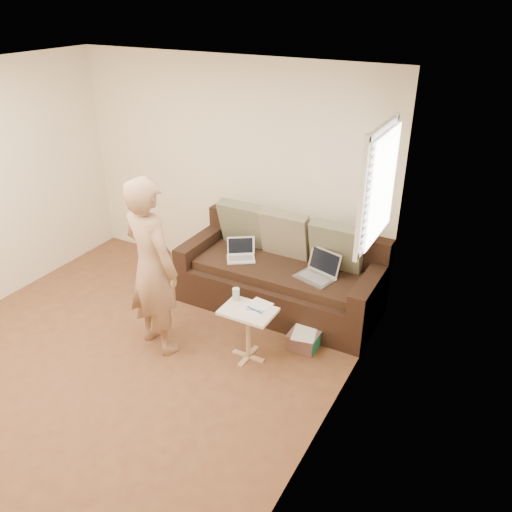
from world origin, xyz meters
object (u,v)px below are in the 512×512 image
laptop_silver (315,279)px  drinking_glass (236,294)px  sofa (280,273)px  striped_box (304,340)px  person (152,267)px  side_table (248,334)px  laptop_white (241,260)px

laptop_silver → drinking_glass: bearing=-105.5°
sofa → striped_box: size_ratio=7.60×
drinking_glass → laptop_silver: bearing=57.5°
person → drinking_glass: (0.71, 0.35, -0.28)m
side_table → drinking_glass: 0.40m
laptop_silver → side_table: (-0.30, -0.88, -0.25)m
laptop_silver → person: 1.69m
sofa → striped_box: (0.56, -0.58, -0.33)m
sofa → person: size_ratio=1.23×
laptop_silver → laptop_white: (-0.89, 0.01, 0.00)m
drinking_glass → side_table: bearing=-29.0°
sofa → side_table: size_ratio=4.00×
laptop_white → striped_box: bearing=-59.1°
person → drinking_glass: 0.84m
laptop_white → person: size_ratio=0.17×
laptop_silver → side_table: bearing=-92.0°
side_table → striped_box: side_table is taller
laptop_silver → striped_box: bearing=-59.7°
sofa → laptop_silver: (0.44, -0.10, 0.10)m
sofa → laptop_silver: 0.46m
drinking_glass → striped_box: drinking_glass is taller
laptop_silver → person: size_ratio=0.22×
sofa → striped_box: 0.87m
person → striped_box: bearing=-137.9°
laptop_white → side_table: 1.09m
laptop_silver → laptop_white: 0.89m
laptop_silver → drinking_glass: size_ratio=3.24×
laptop_silver → striped_box: (0.11, -0.48, -0.43)m
laptop_silver → person: bearing=-119.9°
laptop_silver → laptop_white: laptop_silver is taller
sofa → laptop_white: size_ratio=7.14×
striped_box → drinking_glass: bearing=-153.9°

